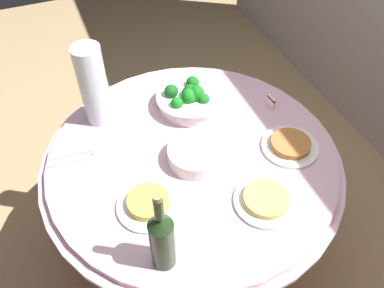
% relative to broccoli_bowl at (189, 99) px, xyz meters
% --- Properties ---
extents(ground_plane, '(6.00, 6.00, 0.00)m').
position_rel_broccoli_bowl_xyz_m(ground_plane, '(0.25, -0.09, -0.79)').
color(ground_plane, tan).
extents(buffet_table, '(1.16, 1.16, 0.74)m').
position_rel_broccoli_bowl_xyz_m(buffet_table, '(0.25, -0.09, -0.41)').
color(buffet_table, maroon).
rests_on(buffet_table, ground_plane).
extents(broccoli_bowl, '(0.28, 0.28, 0.12)m').
position_rel_broccoli_bowl_xyz_m(broccoli_bowl, '(0.00, 0.00, 0.00)').
color(broccoli_bowl, white).
rests_on(broccoli_bowl, buffet_table).
extents(plate_stack, '(0.21, 0.21, 0.06)m').
position_rel_broccoli_bowl_xyz_m(plate_stack, '(0.29, -0.09, -0.02)').
color(plate_stack, white).
rests_on(plate_stack, buffet_table).
extents(wine_bottle, '(0.07, 0.07, 0.34)m').
position_rel_broccoli_bowl_xyz_m(wine_bottle, '(0.63, -0.33, 0.08)').
color(wine_bottle, '#1F3619').
rests_on(wine_bottle, buffet_table).
extents(decorative_fruit_vase, '(0.11, 0.11, 0.34)m').
position_rel_broccoli_bowl_xyz_m(decorative_fruit_vase, '(-0.07, -0.37, 0.10)').
color(decorative_fruit_vase, silver).
rests_on(decorative_fruit_vase, buffet_table).
extents(serving_tongs, '(0.06, 0.17, 0.01)m').
position_rel_broccoli_bowl_xyz_m(serving_tongs, '(0.11, -0.51, -0.04)').
color(serving_tongs, silver).
rests_on(serving_tongs, buffet_table).
extents(food_plate_noodles, '(0.22, 0.22, 0.03)m').
position_rel_broccoli_bowl_xyz_m(food_plate_noodles, '(0.56, 0.06, -0.03)').
color(food_plate_noodles, white).
rests_on(food_plate_noodles, buffet_table).
extents(food_plate_peanuts, '(0.22, 0.22, 0.04)m').
position_rel_broccoli_bowl_xyz_m(food_plate_peanuts, '(0.37, 0.27, -0.03)').
color(food_plate_peanuts, white).
rests_on(food_plate_peanuts, buffet_table).
extents(food_plate_fried_egg, '(0.22, 0.22, 0.04)m').
position_rel_broccoli_bowl_xyz_m(food_plate_fried_egg, '(0.42, -0.32, -0.03)').
color(food_plate_fried_egg, white).
rests_on(food_plate_fried_egg, buffet_table).
extents(label_placard_front, '(0.05, 0.01, 0.05)m').
position_rel_broccoli_bowl_xyz_m(label_placard_front, '(0.13, 0.32, -0.01)').
color(label_placard_front, white).
rests_on(label_placard_front, buffet_table).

